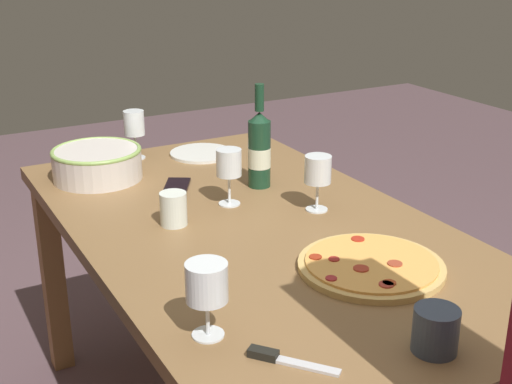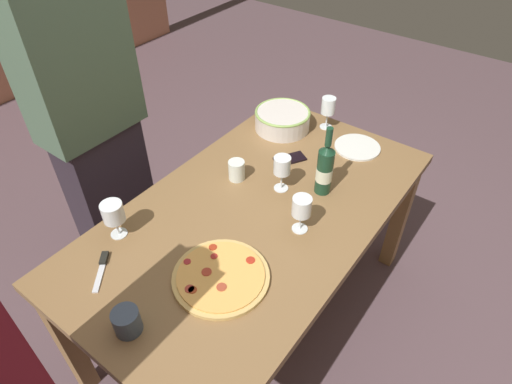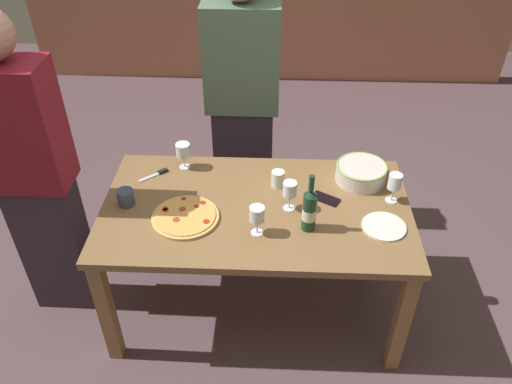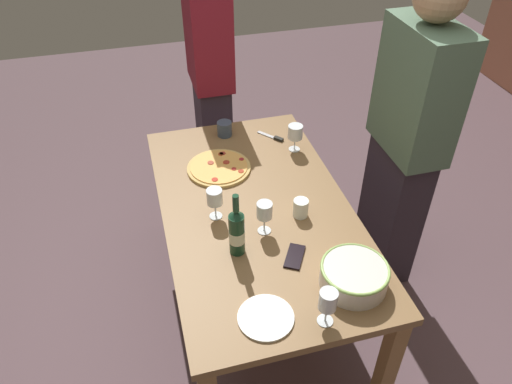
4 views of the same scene
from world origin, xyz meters
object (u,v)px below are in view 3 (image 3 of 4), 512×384
wine_bottle (309,209)px  serving_bowl (361,172)px  cup_ceramic (126,197)px  cell_phone (326,199)px  wine_glass_near_pizza (290,190)px  person_guest_left (33,176)px  wine_glass_by_bottle (183,151)px  pizza (185,217)px  dining_table (256,220)px  pizza_knife (157,174)px  wine_glass_far_right (395,183)px  wine_glass_far_left (257,215)px  cup_amber (278,179)px  side_plate (384,226)px  person_host (243,103)px

wine_bottle → serving_bowl: bearing=53.6°
cup_ceramic → cell_phone: cup_ceramic is taller
wine_glass_near_pizza → cell_phone: (0.19, 0.08, -0.12)m
wine_bottle → person_guest_left: 1.41m
serving_bowl → wine_glass_by_bottle: wine_glass_by_bottle is taller
pizza → cell_phone: pizza is taller
wine_glass_by_bottle → cell_phone: (0.79, -0.26, -0.11)m
dining_table → pizza_knife: pizza_knife is taller
pizza → wine_glass_far_right: (1.06, 0.19, 0.11)m
cup_ceramic → person_guest_left: 0.47m
wine_glass_near_pizza → wine_glass_far_right: 0.54m
person_guest_left → pizza: bearing=-8.1°
wine_glass_far_left → person_guest_left: person_guest_left is taller
wine_glass_far_right → pizza_knife: (-1.27, 0.18, -0.11)m
wine_glass_far_left → cup_amber: 0.41m
side_plate → cell_phone: (-0.27, 0.21, 0.00)m
wine_glass_far_right → pizza_knife: bearing=171.9°
pizza → serving_bowl: 0.99m
side_plate → wine_glass_near_pizza: bearing=164.8°
pizza_knife → side_plate: bearing=-18.2°
wine_glass_near_pizza → cell_phone: size_ratio=1.14×
wine_glass_near_pizza → wine_glass_by_bottle: (-0.59, 0.35, -0.01)m
cup_amber → cup_ceramic: bearing=-166.0°
dining_table → side_plate: bearing=-11.9°
wine_glass_far_right → cup_amber: size_ratio=1.85×
wine_bottle → pizza: bearing=175.7°
dining_table → wine_glass_near_pizza: (0.17, -0.01, 0.21)m
pizza → person_host: 0.99m
pizza → cup_amber: 0.55m
pizza_knife → wine_glass_by_bottle: bearing=29.0°
side_plate → pizza_knife: bearing=161.8°
dining_table → pizza: (-0.35, -0.11, 0.10)m
pizza → wine_glass_far_left: 0.39m
wine_glass_near_pizza → pizza_knife: 0.79m
wine_glass_far_left → pizza_knife: size_ratio=1.07×
wine_glass_far_right → person_guest_left: bearing=-177.7°
wine_glass_near_pizza → cup_ceramic: size_ratio=1.89×
pizza → wine_bottle: wine_bottle is taller
person_host → pizza: bearing=-21.7°
side_plate → cup_amber: bearing=148.5°
wine_glass_near_pizza → cup_ceramic: 0.85m
wine_glass_near_pizza → pizza_knife: size_ratio=1.10×
cell_phone → person_host: person_host is taller
wine_bottle → cup_ceramic: 0.95m
cup_amber → person_host: bearing=109.5°
pizza → wine_glass_near_pizza: bearing=11.1°
dining_table → serving_bowl: bearing=24.3°
dining_table → cup_ceramic: (-0.67, -0.01, 0.14)m
cup_ceramic → dining_table: bearing=0.6°
wine_glass_near_pizza → cup_amber: wine_glass_near_pizza is taller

